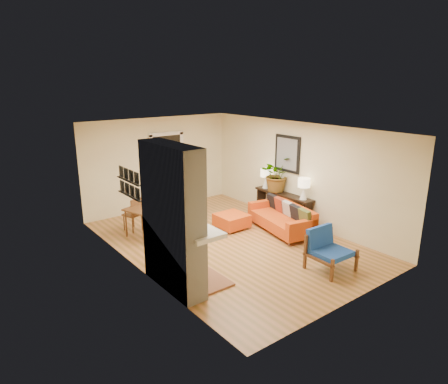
# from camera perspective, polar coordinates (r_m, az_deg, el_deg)

# --- Properties ---
(room_shell) EXTENTS (6.50, 6.50, 6.50)m
(room_shell) POSITION_cam_1_polar(r_m,az_deg,el_deg) (11.28, -5.11, 3.64)
(room_shell) COLOR #B97A47
(room_shell) RESTS_ON ground
(fireplace) EXTENTS (1.09, 1.68, 2.60)m
(fireplace) POSITION_cam_1_polar(r_m,az_deg,el_deg) (6.98, -7.08, -4.17)
(fireplace) COLOR white
(fireplace) RESTS_ON ground
(sofa) EXTENTS (1.17, 2.00, 0.74)m
(sofa) POSITION_cam_1_polar(r_m,az_deg,el_deg) (9.93, 8.46, -3.67)
(sofa) COLOR silver
(sofa) RESTS_ON ground
(ottoman) EXTENTS (0.72, 0.72, 0.36)m
(ottoman) POSITION_cam_1_polar(r_m,az_deg,el_deg) (10.01, 1.12, -4.05)
(ottoman) COLOR silver
(ottoman) RESTS_ON ground
(blue_chair) EXTENTS (0.80, 0.79, 0.81)m
(blue_chair) POSITION_cam_1_polar(r_m,az_deg,el_deg) (8.15, 14.50, -7.62)
(blue_chair) COLOR brown
(blue_chair) RESTS_ON ground
(dining_table) EXTENTS (0.98, 1.60, 0.84)m
(dining_table) POSITION_cam_1_polar(r_m,az_deg,el_deg) (9.57, -10.91, -3.11)
(dining_table) COLOR brown
(dining_table) RESTS_ON ground
(console_table) EXTENTS (0.34, 1.85, 0.72)m
(console_table) POSITION_cam_1_polar(r_m,az_deg,el_deg) (10.61, 8.48, -0.96)
(console_table) COLOR black
(console_table) RESTS_ON ground
(lamp_near) EXTENTS (0.30, 0.30, 0.54)m
(lamp_near) POSITION_cam_1_polar(r_m,az_deg,el_deg) (10.04, 11.34, 0.82)
(lamp_near) COLOR white
(lamp_near) RESTS_ON console_table
(lamp_far) EXTENTS (0.30, 0.30, 0.54)m
(lamp_far) POSITION_cam_1_polar(r_m,az_deg,el_deg) (10.95, 6.00, 2.30)
(lamp_far) COLOR white
(lamp_far) RESTS_ON console_table
(houseplant) EXTENTS (1.02, 0.94, 0.94)m
(houseplant) POSITION_cam_1_polar(r_m,az_deg,el_deg) (10.63, 7.49, 2.58)
(houseplant) COLOR #1E5919
(houseplant) RESTS_ON console_table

